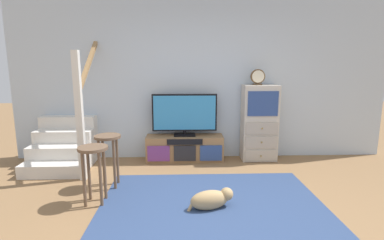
{
  "coord_description": "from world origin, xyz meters",
  "views": [
    {
      "loc": [
        -0.35,
        -2.65,
        1.61
      ],
      "look_at": [
        -0.2,
        1.62,
        0.81
      ],
      "focal_mm": 27.71,
      "sensor_mm": 36.0,
      "label": 1
    }
  ],
  "objects_px": {
    "media_console": "(185,148)",
    "desk_clock": "(258,77)",
    "side_cabinet": "(259,123)",
    "bar_stool_near": "(94,161)",
    "television": "(185,114)",
    "dog": "(212,199)",
    "bar_stool_far": "(108,149)"
  },
  "relations": [
    {
      "from": "media_console",
      "to": "desk_clock",
      "type": "bearing_deg",
      "value": -0.22
    },
    {
      "from": "media_console",
      "to": "side_cabinet",
      "type": "height_order",
      "value": "side_cabinet"
    },
    {
      "from": "media_console",
      "to": "bar_stool_near",
      "type": "distance_m",
      "value": 1.9
    },
    {
      "from": "television",
      "to": "desk_clock",
      "type": "distance_m",
      "value": 1.34
    },
    {
      "from": "dog",
      "to": "bar_stool_near",
      "type": "bearing_deg",
      "value": 171.77
    },
    {
      "from": "bar_stool_near",
      "to": "bar_stool_far",
      "type": "bearing_deg",
      "value": 83.88
    },
    {
      "from": "television",
      "to": "dog",
      "type": "distance_m",
      "value": 1.91
    },
    {
      "from": "bar_stool_far",
      "to": "dog",
      "type": "xyz_separation_m",
      "value": [
        1.3,
        -0.67,
        -0.41
      ]
    },
    {
      "from": "side_cabinet",
      "to": "desk_clock",
      "type": "bearing_deg",
      "value": -166.68
    },
    {
      "from": "television",
      "to": "dog",
      "type": "height_order",
      "value": "television"
    },
    {
      "from": "media_console",
      "to": "bar_stool_far",
      "type": "xyz_separation_m",
      "value": [
        -1.02,
        -1.07,
        0.31
      ]
    },
    {
      "from": "television",
      "to": "bar_stool_near",
      "type": "xyz_separation_m",
      "value": [
        -1.07,
        -1.57,
        -0.29
      ]
    },
    {
      "from": "desk_clock",
      "to": "bar_stool_far",
      "type": "distance_m",
      "value": 2.61
    },
    {
      "from": "desk_clock",
      "to": "bar_stool_far",
      "type": "relative_size",
      "value": 0.37
    },
    {
      "from": "bar_stool_near",
      "to": "media_console",
      "type": "bearing_deg",
      "value": 55.29
    },
    {
      "from": "television",
      "to": "dog",
      "type": "bearing_deg",
      "value": -80.83
    },
    {
      "from": "bar_stool_near",
      "to": "dog",
      "type": "height_order",
      "value": "bar_stool_near"
    },
    {
      "from": "side_cabinet",
      "to": "desk_clock",
      "type": "xyz_separation_m",
      "value": [
        -0.06,
        -0.01,
        0.77
      ]
    },
    {
      "from": "bar_stool_near",
      "to": "dog",
      "type": "distance_m",
      "value": 1.42
    },
    {
      "from": "side_cabinet",
      "to": "bar_stool_near",
      "type": "bearing_deg",
      "value": -146.35
    },
    {
      "from": "side_cabinet",
      "to": "bar_stool_near",
      "type": "distance_m",
      "value": 2.8
    },
    {
      "from": "bar_stool_far",
      "to": "dog",
      "type": "distance_m",
      "value": 1.52
    },
    {
      "from": "side_cabinet",
      "to": "dog",
      "type": "height_order",
      "value": "side_cabinet"
    },
    {
      "from": "side_cabinet",
      "to": "bar_stool_far",
      "type": "distance_m",
      "value": 2.52
    },
    {
      "from": "side_cabinet",
      "to": "media_console",
      "type": "bearing_deg",
      "value": -179.53
    },
    {
      "from": "media_console",
      "to": "television",
      "type": "relative_size",
      "value": 1.19
    },
    {
      "from": "side_cabinet",
      "to": "bar_stool_far",
      "type": "bearing_deg",
      "value": -154.74
    },
    {
      "from": "bar_stool_near",
      "to": "side_cabinet",
      "type": "bearing_deg",
      "value": 33.65
    },
    {
      "from": "desk_clock",
      "to": "bar_stool_near",
      "type": "height_order",
      "value": "desk_clock"
    },
    {
      "from": "media_console",
      "to": "dog",
      "type": "bearing_deg",
      "value": -80.71
    },
    {
      "from": "side_cabinet",
      "to": "desk_clock",
      "type": "relative_size",
      "value": 4.95
    },
    {
      "from": "side_cabinet",
      "to": "television",
      "type": "bearing_deg",
      "value": 179.38
    }
  ]
}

